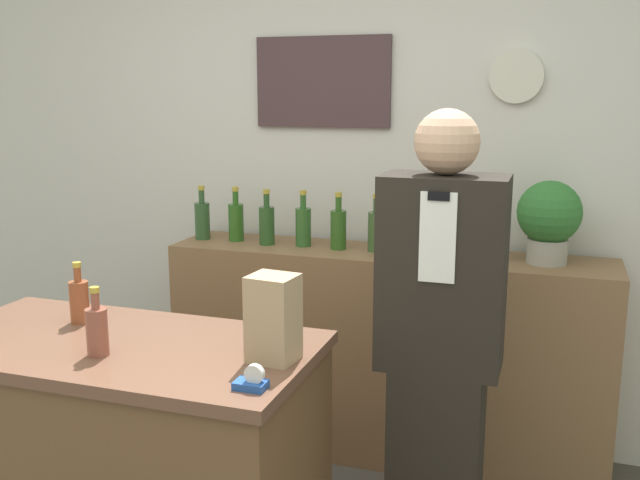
{
  "coord_description": "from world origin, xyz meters",
  "views": [
    {
      "loc": [
        0.93,
        -1.4,
        1.72
      ],
      "look_at": [
        0.09,
        1.11,
        1.17
      ],
      "focal_mm": 40.0,
      "sensor_mm": 36.0,
      "label": 1
    }
  ],
  "objects": [
    {
      "name": "shelf_bottle_5",
      "position": [
        0.15,
        1.74,
        1.1
      ],
      "size": [
        0.07,
        0.07,
        0.27
      ],
      "color": "#345128",
      "rests_on": "back_shelf"
    },
    {
      "name": "shelf_bottle_7",
      "position": [
        0.51,
        1.73,
        1.1
      ],
      "size": [
        0.07,
        0.07,
        0.27
      ],
      "color": "#2E4A25",
      "rests_on": "back_shelf"
    },
    {
      "name": "back_shelf",
      "position": [
        0.2,
        1.74,
        0.5
      ],
      "size": [
        2.05,
        0.41,
        1.0
      ],
      "color": "brown",
      "rests_on": "ground_plane"
    },
    {
      "name": "shelf_bottle_3",
      "position": [
        -0.2,
        1.74,
        1.1
      ],
      "size": [
        0.07,
        0.07,
        0.27
      ],
      "color": "#2C5825",
      "rests_on": "back_shelf"
    },
    {
      "name": "counter_bottle_1",
      "position": [
        -0.64,
        0.62,
        1.0
      ],
      "size": [
        0.07,
        0.07,
        0.22
      ],
      "color": "brown",
      "rests_on": "display_counter"
    },
    {
      "name": "potted_plant",
      "position": [
        0.91,
        1.75,
        1.2
      ],
      "size": [
        0.27,
        0.27,
        0.36
      ],
      "color": "#9E998E",
      "rests_on": "back_shelf"
    },
    {
      "name": "shelf_bottle_6",
      "position": [
        0.33,
        1.74,
        1.1
      ],
      "size": [
        0.07,
        0.07,
        0.27
      ],
      "color": "#274B20",
      "rests_on": "back_shelf"
    },
    {
      "name": "display_counter",
      "position": [
        -0.4,
        0.49,
        0.46
      ],
      "size": [
        1.3,
        0.67,
        0.92
      ],
      "color": "brown",
      "rests_on": "ground_plane"
    },
    {
      "name": "shopkeeper",
      "position": [
        0.58,
        0.98,
        0.83
      ],
      "size": [
        0.42,
        0.27,
        1.67
      ],
      "color": "black",
      "rests_on": "ground_plane"
    },
    {
      "name": "shelf_bottle_4",
      "position": [
        -0.03,
        1.73,
        1.1
      ],
      "size": [
        0.07,
        0.07,
        0.27
      ],
      "color": "#2C541C",
      "rests_on": "back_shelf"
    },
    {
      "name": "paper_bag",
      "position": [
        0.15,
        0.5,
        1.05
      ],
      "size": [
        0.15,
        0.14,
        0.27
      ],
      "color": "tan",
      "rests_on": "display_counter"
    },
    {
      "name": "shelf_bottle_8",
      "position": [
        0.69,
        1.74,
        1.1
      ],
      "size": [
        0.07,
        0.07,
        0.27
      ],
      "color": "#315326",
      "rests_on": "back_shelf"
    },
    {
      "name": "shelf_bottle_1",
      "position": [
        -0.56,
        1.75,
        1.1
      ],
      "size": [
        0.07,
        0.07,
        0.27
      ],
      "color": "#29581C",
      "rests_on": "back_shelf"
    },
    {
      "name": "shelf_bottle_0",
      "position": [
        -0.74,
        1.74,
        1.1
      ],
      "size": [
        0.07,
        0.07,
        0.27
      ],
      "color": "#2B4C28",
      "rests_on": "back_shelf"
    },
    {
      "name": "tape_dispenser",
      "position": [
        0.17,
        0.28,
        0.94
      ],
      "size": [
        0.09,
        0.06,
        0.07
      ],
      "color": "#1E4799",
      "rests_on": "display_counter"
    },
    {
      "name": "counter_bottle_2",
      "position": [
        -0.39,
        0.37,
        1.0
      ],
      "size": [
        0.07,
        0.07,
        0.22
      ],
      "color": "brown",
      "rests_on": "display_counter"
    },
    {
      "name": "back_wall",
      "position": [
        -0.0,
        2.0,
        1.35
      ],
      "size": [
        5.2,
        0.09,
        2.7
      ],
      "color": "silver",
      "rests_on": "ground_plane"
    },
    {
      "name": "shelf_bottle_2",
      "position": [
        -0.38,
        1.72,
        1.1
      ],
      "size": [
        0.07,
        0.07,
        0.27
      ],
      "color": "#284B22",
      "rests_on": "back_shelf"
    }
  ]
}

